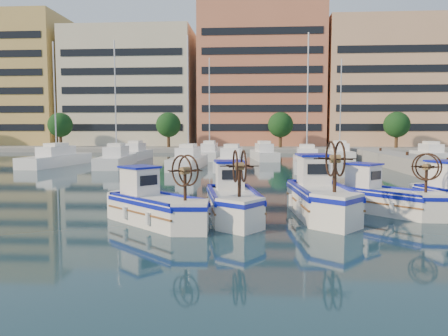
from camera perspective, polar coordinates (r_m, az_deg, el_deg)
ground at (r=16.78m, az=4.34°, el=-6.62°), size 300.00×300.00×0.00m
waterfront at (r=82.38m, az=10.66°, el=10.29°), size 180.00×40.00×25.60m
yacht_marina at (r=44.00m, az=0.33°, el=1.29°), size 40.73×22.84×11.50m
fishing_boat_a at (r=15.99m, az=-9.04°, el=-4.67°), size 4.03×3.88×2.57m
fishing_boat_b at (r=16.81m, az=1.15°, el=-4.00°), size 2.45×4.46×2.71m
fishing_boat_c at (r=17.67m, az=12.42°, el=-3.41°), size 2.37×4.90×3.00m
fishing_boat_d at (r=18.97m, az=20.08°, el=-3.44°), size 3.85×3.89×2.51m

